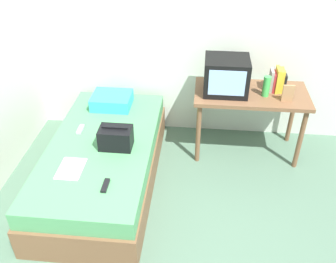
{
  "coord_description": "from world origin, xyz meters",
  "views": [
    {
      "loc": [
        -0.03,
        -1.89,
        2.57
      ],
      "look_at": [
        -0.32,
        1.04,
        0.55
      ],
      "focal_mm": 39.87,
      "sensor_mm": 36.0,
      "label": 1
    }
  ],
  "objects_px": {
    "water_bottle": "(266,86)",
    "picture_frame": "(288,93)",
    "desk": "(250,100)",
    "handbag": "(116,138)",
    "tv": "(226,75)",
    "book_row": "(277,80)",
    "remote_silver": "(80,129)",
    "pillow": "(112,100)",
    "remote_dark": "(105,186)",
    "bed": "(104,163)",
    "magazine": "(71,169)"
  },
  "relations": [
    {
      "from": "tv",
      "to": "picture_frame",
      "type": "xyz_separation_m",
      "value": [
        0.6,
        -0.14,
        -0.09
      ]
    },
    {
      "from": "water_bottle",
      "to": "magazine",
      "type": "relative_size",
      "value": 0.73
    },
    {
      "from": "water_bottle",
      "to": "picture_frame",
      "type": "xyz_separation_m",
      "value": [
        0.2,
        -0.09,
        -0.02
      ]
    },
    {
      "from": "water_bottle",
      "to": "book_row",
      "type": "relative_size",
      "value": 0.85
    },
    {
      "from": "pillow",
      "to": "magazine",
      "type": "bearing_deg",
      "value": -96.16
    },
    {
      "from": "tv",
      "to": "book_row",
      "type": "bearing_deg",
      "value": 7.97
    },
    {
      "from": "picture_frame",
      "to": "pillow",
      "type": "height_order",
      "value": "picture_frame"
    },
    {
      "from": "bed",
      "to": "pillow",
      "type": "distance_m",
      "value": 0.76
    },
    {
      "from": "picture_frame",
      "to": "remote_dark",
      "type": "distance_m",
      "value": 1.95
    },
    {
      "from": "water_bottle",
      "to": "book_row",
      "type": "height_order",
      "value": "book_row"
    },
    {
      "from": "handbag",
      "to": "book_row",
      "type": "bearing_deg",
      "value": 27.12
    },
    {
      "from": "book_row",
      "to": "remote_silver",
      "type": "bearing_deg",
      "value": -164.23
    },
    {
      "from": "bed",
      "to": "remote_silver",
      "type": "bearing_deg",
      "value": 143.94
    },
    {
      "from": "remote_dark",
      "to": "remote_silver",
      "type": "relative_size",
      "value": 1.08
    },
    {
      "from": "water_bottle",
      "to": "pillow",
      "type": "xyz_separation_m",
      "value": [
        -1.61,
        0.08,
        -0.3
      ]
    },
    {
      "from": "desk",
      "to": "remote_dark",
      "type": "relative_size",
      "value": 7.44
    },
    {
      "from": "desk",
      "to": "water_bottle",
      "type": "relative_size",
      "value": 5.5
    },
    {
      "from": "book_row",
      "to": "handbag",
      "type": "xyz_separation_m",
      "value": [
        -1.52,
        -0.78,
        -0.27
      ]
    },
    {
      "from": "book_row",
      "to": "magazine",
      "type": "distance_m",
      "value": 2.2
    },
    {
      "from": "magazine",
      "to": "book_row",
      "type": "bearing_deg",
      "value": 31.61
    },
    {
      "from": "bed",
      "to": "desk",
      "type": "distance_m",
      "value": 1.63
    },
    {
      "from": "picture_frame",
      "to": "tv",
      "type": "bearing_deg",
      "value": 166.63
    },
    {
      "from": "picture_frame",
      "to": "remote_dark",
      "type": "relative_size",
      "value": 1.11
    },
    {
      "from": "tv",
      "to": "picture_frame",
      "type": "height_order",
      "value": "tv"
    },
    {
      "from": "handbag",
      "to": "remote_dark",
      "type": "bearing_deg",
      "value": -87.36
    },
    {
      "from": "bed",
      "to": "remote_dark",
      "type": "relative_size",
      "value": 12.82
    },
    {
      "from": "bed",
      "to": "remote_dark",
      "type": "bearing_deg",
      "value": -72.5
    },
    {
      "from": "handbag",
      "to": "remote_silver",
      "type": "height_order",
      "value": "handbag"
    },
    {
      "from": "tv",
      "to": "remote_dark",
      "type": "bearing_deg",
      "value": -127.89
    },
    {
      "from": "desk",
      "to": "remote_dark",
      "type": "height_order",
      "value": "desk"
    },
    {
      "from": "bed",
      "to": "handbag",
      "type": "bearing_deg",
      "value": -16.2
    },
    {
      "from": "desk",
      "to": "picture_frame",
      "type": "xyz_separation_m",
      "value": [
        0.33,
        -0.15,
        0.18
      ]
    },
    {
      "from": "tv",
      "to": "pillow",
      "type": "xyz_separation_m",
      "value": [
        -1.2,
        0.03,
        -0.37
      ]
    },
    {
      "from": "water_bottle",
      "to": "picture_frame",
      "type": "bearing_deg",
      "value": -24.57
    },
    {
      "from": "handbag",
      "to": "remote_dark",
      "type": "height_order",
      "value": "handbag"
    },
    {
      "from": "desk",
      "to": "handbag",
      "type": "distance_m",
      "value": 1.46
    },
    {
      "from": "handbag",
      "to": "magazine",
      "type": "relative_size",
      "value": 1.03
    },
    {
      "from": "pillow",
      "to": "picture_frame",
      "type": "bearing_deg",
      "value": -5.42
    },
    {
      "from": "picture_frame",
      "to": "desk",
      "type": "bearing_deg",
      "value": 154.8
    },
    {
      "from": "remote_dark",
      "to": "desk",
      "type": "bearing_deg",
      "value": 45.34
    },
    {
      "from": "picture_frame",
      "to": "magazine",
      "type": "relative_size",
      "value": 0.6
    },
    {
      "from": "bed",
      "to": "desk",
      "type": "bearing_deg",
      "value": 25.09
    },
    {
      "from": "pillow",
      "to": "tv",
      "type": "bearing_deg",
      "value": -1.36
    },
    {
      "from": "water_bottle",
      "to": "picture_frame",
      "type": "relative_size",
      "value": 1.21
    },
    {
      "from": "handbag",
      "to": "remote_silver",
      "type": "xyz_separation_m",
      "value": [
        -0.42,
        0.23,
        -0.09
      ]
    },
    {
      "from": "tv",
      "to": "handbag",
      "type": "distance_m",
      "value": 1.27
    },
    {
      "from": "bed",
      "to": "water_bottle",
      "type": "xyz_separation_m",
      "value": [
        1.56,
        0.61,
        0.61
      ]
    },
    {
      "from": "pillow",
      "to": "remote_dark",
      "type": "height_order",
      "value": "pillow"
    },
    {
      "from": "pillow",
      "to": "magazine",
      "type": "xyz_separation_m",
      "value": [
        -0.12,
        -1.09,
        -0.06
      ]
    },
    {
      "from": "remote_dark",
      "to": "remote_silver",
      "type": "distance_m",
      "value": 0.89
    }
  ]
}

